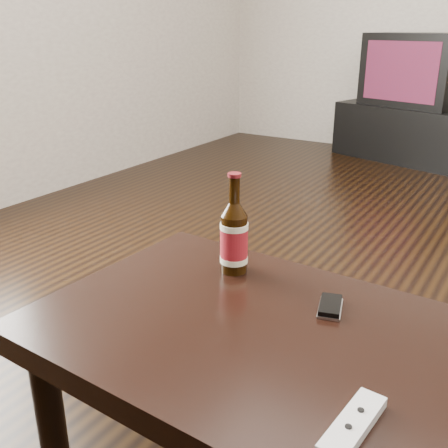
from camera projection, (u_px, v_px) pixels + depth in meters
The scene contains 7 objects.
floor at pixel (434, 367), 1.68m from camera, with size 5.00×6.00×0.01m, color black.
tv_stand at pixel (408, 132), 4.19m from camera, with size 1.06×0.53×0.43m, color black.
tv at pixel (416, 70), 4.02m from camera, with size 0.81×0.62×0.54m.
coffee_table at pixel (293, 363), 1.08m from camera, with size 1.16×0.71×0.42m.
beer_bottle at pixel (234, 238), 1.32m from camera, with size 0.09×0.09×0.26m.
phone at pixel (330, 306), 1.17m from camera, with size 0.07×0.11×0.02m.
remote at pixel (353, 425), 0.82m from camera, with size 0.06×0.17×0.02m.
Camera 1 is at (0.17, -1.55, 1.02)m, focal length 42.00 mm.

